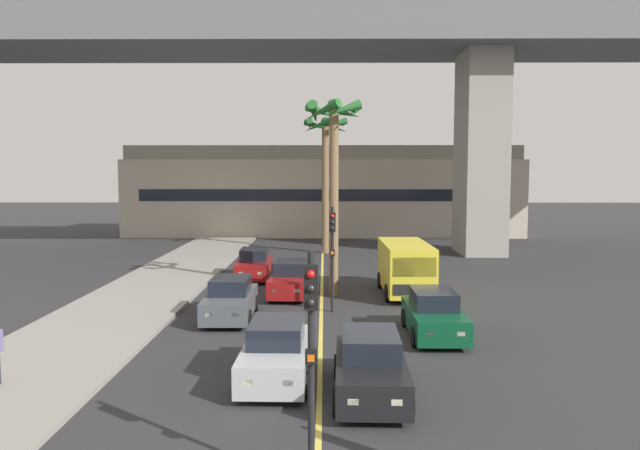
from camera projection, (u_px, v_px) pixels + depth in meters
name	position (u px, v px, depth m)	size (l,w,h in m)	color
sidewalk_left	(69.00, 345.00, 19.11)	(4.80, 80.00, 0.15)	gray
lane_stripe_center	(322.00, 296.00, 27.03)	(0.14, 56.00, 0.01)	#DBCC4C
bridge_overpass	(341.00, 45.00, 40.28)	(61.47, 8.00, 17.81)	slate
pier_building_backdrop	(323.00, 191.00, 54.43)	(34.45, 8.04, 7.85)	#BCB29E
car_queue_front	(254.00, 265.00, 31.42)	(1.94, 4.16, 1.56)	maroon
car_queue_second	(277.00, 353.00, 16.08)	(1.90, 4.13, 1.56)	#B7BABF
car_queue_third	(434.00, 315.00, 20.35)	(1.85, 4.11, 1.56)	#0C4728
car_queue_fourth	(291.00, 280.00, 27.07)	(1.94, 4.16, 1.56)	maroon
car_queue_fifth	(370.00, 367.00, 14.90)	(1.93, 4.15, 1.56)	black
car_queue_sixth	(230.00, 300.00, 22.79)	(1.89, 4.13, 1.56)	#4C5156
delivery_van	(405.00, 267.00, 27.26)	(2.20, 5.27, 2.36)	yellow
traffic_light_median_near	(311.00, 338.00, 10.25)	(0.24, 0.37, 4.20)	black
traffic_light_median_far	(332.00, 244.00, 23.64)	(0.24, 0.37, 4.20)	black
palm_tree_near_median	(326.00, 153.00, 41.01)	(3.23, 3.34, 9.31)	brown
palm_tree_mid_median	(334.00, 147.00, 26.66)	(2.69, 2.81, 8.78)	brown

